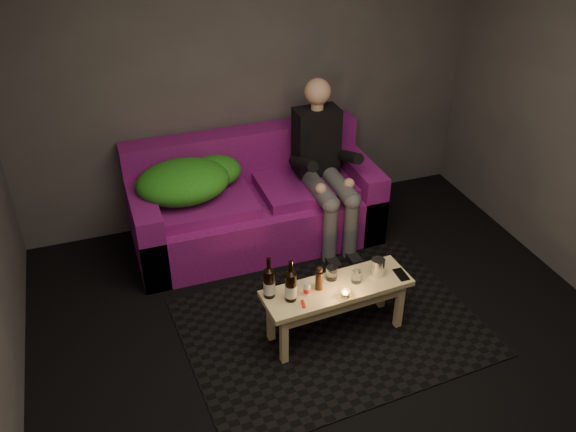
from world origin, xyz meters
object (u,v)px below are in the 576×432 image
Objects in this scene: sofa at (253,204)px; person at (323,162)px; coffee_table at (337,295)px; beer_bottle_a at (269,282)px; steel_cup at (378,267)px; beer_bottle_b at (291,286)px.

person is (0.56, -0.16, 0.38)m from sofa.
sofa is 1.37m from coffee_table.
beer_bottle_a is (-0.46, 0.06, 0.19)m from coffee_table.
beer_bottle_a is at bearing 177.52° from steel_cup.
beer_bottle_a is at bearing -102.09° from sofa.
beer_bottle_b is at bearing -33.49° from beer_bottle_a.
sofa is 6.65× the size of beer_bottle_a.
steel_cup reaches higher than coffee_table.
beer_bottle_a reaches higher than steel_cup.
person is 1.42m from beer_bottle_a.
beer_bottle_b is at bearing -96.56° from sofa.
coffee_table is at bearing -82.39° from sofa.
sofa is 1.40m from beer_bottle_b.
person reaches higher than beer_bottle_a.
sofa is 16.05× the size of steel_cup.
person is 4.44× the size of beer_bottle_a.
person reaches higher than steel_cup.
beer_bottle_a is at bearing 173.03° from coffee_table.
person is at bearing 59.35° from beer_bottle_b.
sofa is at bearing 163.61° from person.
coffee_table is 0.50m from beer_bottle_a.
person is at bearing 72.32° from coffee_table.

